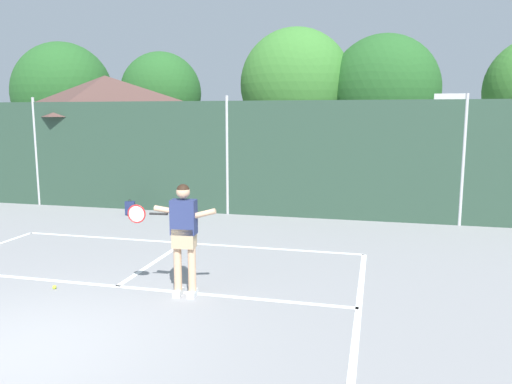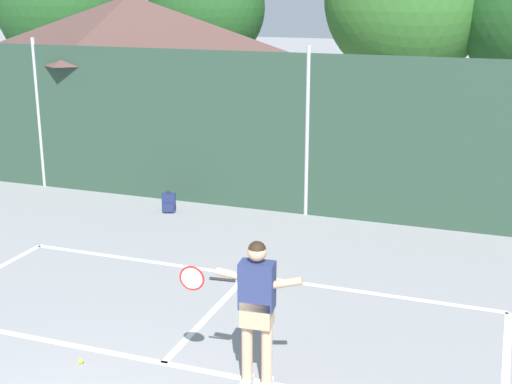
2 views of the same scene
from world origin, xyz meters
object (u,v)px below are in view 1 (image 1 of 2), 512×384
at_px(backpack_navy, 130,208).
at_px(tennis_player, 183,230).
at_px(tennis_ball, 54,287).
at_px(basketball_hoop, 448,136).

bearing_deg(backpack_navy, tennis_player, -55.04).
relative_size(tennis_player, tennis_ball, 28.10).
bearing_deg(basketball_hoop, tennis_ball, -130.36).
xyz_separation_m(tennis_ball, backpack_navy, (-1.80, 6.06, 0.16)).
height_order(basketball_hoop, tennis_player, basketball_hoop).
xyz_separation_m(tennis_player, backpack_navy, (-4.08, 5.83, -0.92)).
height_order(basketball_hoop, tennis_ball, basketball_hoop).
relative_size(tennis_player, backpack_navy, 4.01).
bearing_deg(tennis_ball, tennis_player, 5.86).
relative_size(basketball_hoop, tennis_player, 1.91).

